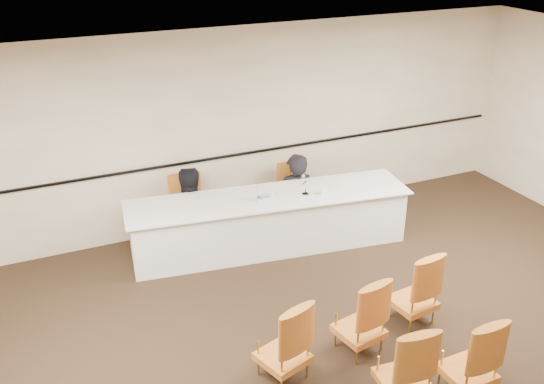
{
  "coord_description": "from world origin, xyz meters",
  "views": [
    {
      "loc": [
        -2.78,
        -4.03,
        4.45
      ],
      "look_at": [
        0.18,
        2.6,
        1.06
      ],
      "focal_mm": 40.0,
      "sensor_mm": 36.0,
      "label": 1
    }
  ],
  "objects_px": {
    "panelist_main_chair": "(295,196)",
    "water_bottle": "(259,193)",
    "panelist_main": "(295,206)",
    "panel_table": "(269,222)",
    "panelist_second_chair": "(188,209)",
    "aud_chair_front_left": "(283,339)",
    "aud_chair_back_mid": "(404,362)",
    "aud_chair_back_right": "(470,354)",
    "aud_chair_front_right": "(414,286)",
    "microphone": "(306,186)",
    "drinking_glass": "(272,194)",
    "coffee_cup": "(323,190)",
    "aud_chair_front_mid": "(360,314)",
    "panelist_second": "(189,220)"
  },
  "relations": [
    {
      "from": "panelist_main_chair",
      "to": "water_bottle",
      "type": "height_order",
      "value": "water_bottle"
    },
    {
      "from": "panelist_main",
      "to": "panel_table",
      "type": "bearing_deg",
      "value": 42.27
    },
    {
      "from": "panelist_second_chair",
      "to": "aud_chair_front_left",
      "type": "relative_size",
      "value": 1.0
    },
    {
      "from": "aud_chair_back_mid",
      "to": "aud_chair_back_right",
      "type": "height_order",
      "value": "same"
    },
    {
      "from": "panel_table",
      "to": "panelist_main_chair",
      "type": "height_order",
      "value": "panelist_main_chair"
    },
    {
      "from": "aud_chair_back_right",
      "to": "aud_chair_front_right",
      "type": "bearing_deg",
      "value": 78.39
    },
    {
      "from": "microphone",
      "to": "drinking_glass",
      "type": "relative_size",
      "value": 2.51
    },
    {
      "from": "panelist_second_chair",
      "to": "coffee_cup",
      "type": "height_order",
      "value": "panelist_second_chair"
    },
    {
      "from": "panelist_main",
      "to": "water_bottle",
      "type": "distance_m",
      "value": 1.18
    },
    {
      "from": "aud_chair_front_mid",
      "to": "microphone",
      "type": "bearing_deg",
      "value": 67.31
    },
    {
      "from": "panelist_second",
      "to": "coffee_cup",
      "type": "height_order",
      "value": "panelist_second"
    },
    {
      "from": "aud_chair_front_right",
      "to": "panelist_main",
      "type": "bearing_deg",
      "value": 86.84
    },
    {
      "from": "microphone",
      "to": "panelist_second_chair",
      "type": "bearing_deg",
      "value": 162.35
    },
    {
      "from": "water_bottle",
      "to": "aud_chair_back_mid",
      "type": "bearing_deg",
      "value": -87.53
    },
    {
      "from": "panelist_main_chair",
      "to": "aud_chair_back_mid",
      "type": "bearing_deg",
      "value": -92.49
    },
    {
      "from": "microphone",
      "to": "drinking_glass",
      "type": "height_order",
      "value": "microphone"
    },
    {
      "from": "water_bottle",
      "to": "coffee_cup",
      "type": "height_order",
      "value": "water_bottle"
    },
    {
      "from": "microphone",
      "to": "aud_chair_front_right",
      "type": "bearing_deg",
      "value": -68.22
    },
    {
      "from": "aud_chair_back_right",
      "to": "aud_chair_front_left",
      "type": "bearing_deg",
      "value": 147.37
    },
    {
      "from": "panel_table",
      "to": "aud_chair_front_mid",
      "type": "bearing_deg",
      "value": -82.69
    },
    {
      "from": "panel_table",
      "to": "aud_chair_back_right",
      "type": "relative_size",
      "value": 4.23
    },
    {
      "from": "drinking_glass",
      "to": "aud_chair_back_right",
      "type": "height_order",
      "value": "aud_chair_back_right"
    },
    {
      "from": "panel_table",
      "to": "aud_chair_front_right",
      "type": "xyz_separation_m",
      "value": [
        0.84,
        -2.28,
        0.07
      ]
    },
    {
      "from": "panelist_second",
      "to": "coffee_cup",
      "type": "xyz_separation_m",
      "value": [
        1.7,
        -0.97,
        0.57
      ]
    },
    {
      "from": "panelist_second",
      "to": "aud_chair_front_mid",
      "type": "xyz_separation_m",
      "value": [
        0.97,
        -3.21,
        0.18
      ]
    },
    {
      "from": "aud_chair_front_right",
      "to": "aud_chair_back_right",
      "type": "xyz_separation_m",
      "value": [
        -0.22,
        -1.21,
        0.0
      ]
    },
    {
      "from": "aud_chair_back_right",
      "to": "panelist_second_chair",
      "type": "bearing_deg",
      "value": 109.34
    },
    {
      "from": "coffee_cup",
      "to": "aud_chair_front_left",
      "type": "distance_m",
      "value": 2.86
    },
    {
      "from": "panel_table",
      "to": "drinking_glass",
      "type": "height_order",
      "value": "drinking_glass"
    },
    {
      "from": "aud_chair_back_mid",
      "to": "panelist_main",
      "type": "bearing_deg",
      "value": 85.68
    },
    {
      "from": "panel_table",
      "to": "aud_chair_back_right",
      "type": "height_order",
      "value": "aud_chair_back_right"
    },
    {
      "from": "panelist_second_chair",
      "to": "aud_chair_front_left",
      "type": "bearing_deg",
      "value": -81.95
    },
    {
      "from": "water_bottle",
      "to": "coffee_cup",
      "type": "bearing_deg",
      "value": -11.42
    },
    {
      "from": "panel_table",
      "to": "aud_chair_front_mid",
      "type": "relative_size",
      "value": 4.23
    },
    {
      "from": "panelist_main_chair",
      "to": "panelist_second",
      "type": "xyz_separation_m",
      "value": [
        -1.64,
        0.22,
        -0.18
      ]
    },
    {
      "from": "aud_chair_front_left",
      "to": "aud_chair_back_right",
      "type": "distance_m",
      "value": 1.86
    },
    {
      "from": "panelist_second",
      "to": "water_bottle",
      "type": "bearing_deg",
      "value": 131.32
    },
    {
      "from": "panelist_main",
      "to": "coffee_cup",
      "type": "distance_m",
      "value": 0.94
    },
    {
      "from": "panelist_main",
      "to": "aud_chair_front_left",
      "type": "relative_size",
      "value": 1.81
    },
    {
      "from": "coffee_cup",
      "to": "aud_chair_back_mid",
      "type": "xyz_separation_m",
      "value": [
        -0.75,
        -3.07,
        -0.39
      ]
    },
    {
      "from": "microphone",
      "to": "coffee_cup",
      "type": "height_order",
      "value": "microphone"
    },
    {
      "from": "panelist_main",
      "to": "panelist_second",
      "type": "relative_size",
      "value": 1.05
    },
    {
      "from": "panelist_second_chair",
      "to": "panelist_main_chair",
      "type": "bearing_deg",
      "value": -0.0
    },
    {
      "from": "aud_chair_front_right",
      "to": "aud_chair_back_right",
      "type": "distance_m",
      "value": 1.23
    },
    {
      "from": "panelist_main_chair",
      "to": "panelist_second",
      "type": "height_order",
      "value": "panelist_second"
    },
    {
      "from": "panelist_main",
      "to": "aud_chair_back_right",
      "type": "height_order",
      "value": "panelist_main"
    },
    {
      "from": "drinking_glass",
      "to": "panelist_second",
      "type": "bearing_deg",
      "value": 143.0
    },
    {
      "from": "water_bottle",
      "to": "aud_chair_back_mid",
      "type": "relative_size",
      "value": 0.24
    },
    {
      "from": "microphone",
      "to": "aud_chair_back_right",
      "type": "bearing_deg",
      "value": -75.14
    },
    {
      "from": "drinking_glass",
      "to": "aud_chair_front_right",
      "type": "bearing_deg",
      "value": -70.15
    }
  ]
}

